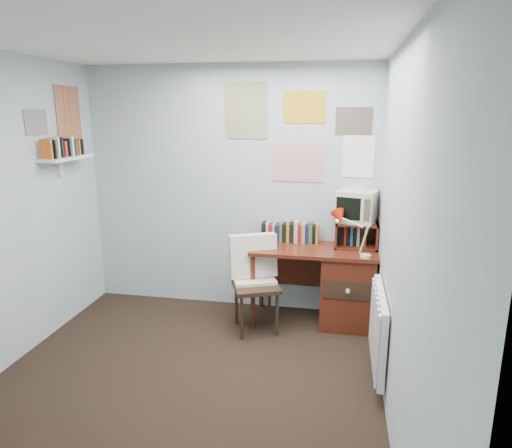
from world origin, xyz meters
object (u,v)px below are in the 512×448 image
Objects in this scene: desk at (341,284)px; tv_riser at (356,234)px; crt_tv at (357,205)px; wall_shelf at (66,158)px; radiator at (379,329)px; desk_lamp at (367,238)px; desk_chair at (256,287)px.

tv_riser reaches higher than desk.
wall_shelf reaches higher than crt_tv.
desk reaches higher than radiator.
desk_chair is at bearing -175.60° from desk_lamp.
crt_tv is at bearing 103.47° from desk_lamp.
tv_riser reaches higher than radiator.
crt_tv reaches higher than desk_lamp.
desk_chair is 1.10× the size of radiator.
radiator is at bearing -72.76° from desk.
radiator is (0.09, -0.72, -0.52)m from desk_lamp.
desk is 1.94× the size of wall_shelf.
desk_chair is 2.53× the size of crt_tv.
desk_lamp is at bearing 3.45° from wall_shelf.
desk_lamp reaches higher than desk.
desk_chair reaches higher than radiator.
tv_riser is 0.65× the size of wall_shelf.
desk_lamp is 0.91× the size of tv_riser.
crt_tv reaches higher than desk.
desk_lamp is 0.45× the size of radiator.
desk is 1.36× the size of desk_chair.
desk is 2.87m from wall_shelf.
desk is 0.97m from radiator.
desk is at bearing 132.41° from desk_lamp.
crt_tv is (-0.01, 0.02, 0.29)m from tv_riser.
desk is at bearing -137.04° from tv_riser.
wall_shelf is at bearing -171.60° from desk.
desk_lamp is at bearing -60.57° from crt_tv.
tv_riser is 0.50× the size of radiator.
radiator is at bearing -65.53° from crt_tv.
crt_tv is at bearing 106.18° from tv_riser.
wall_shelf reaches higher than desk.
desk_chair is 1.09m from tv_riser.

